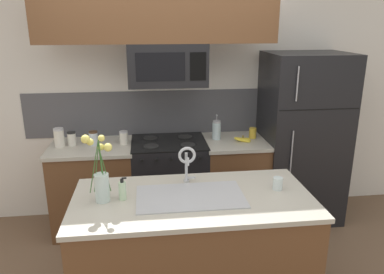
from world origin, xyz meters
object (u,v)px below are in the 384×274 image
(storage_jar_squat, at_px, (124,138))
(french_press, at_px, (216,130))
(flower_vase, at_px, (101,180))
(stove_range, at_px, (170,183))
(coffee_tin, at_px, (253,133))
(storage_jar_short, at_px, (93,138))
(microwave, at_px, (167,64))
(storage_jar_medium, at_px, (72,139))
(banana_bunch, at_px, (243,140))
(sink_faucet, at_px, (187,160))
(spare_glass, at_px, (278,184))
(dish_soap_bottle, at_px, (122,190))
(refrigerator, at_px, (301,138))
(storage_jar_tall, at_px, (59,138))

(storage_jar_squat, height_order, french_press, french_press)
(storage_jar_squat, distance_m, flower_vase, 1.25)
(stove_range, bearing_deg, coffee_tin, 3.20)
(storage_jar_short, bearing_deg, stove_range, -1.74)
(microwave, xyz_separation_m, storage_jar_medium, (-0.97, 0.06, -0.72))
(storage_jar_short, height_order, flower_vase, flower_vase)
(french_press, relative_size, flower_vase, 0.55)
(microwave, relative_size, french_press, 2.79)
(storage_jar_short, relative_size, banana_bunch, 0.74)
(coffee_tin, height_order, sink_faucet, sink_faucet)
(french_press, bearing_deg, spare_glass, -80.11)
(sink_faucet, bearing_deg, flower_vase, -161.88)
(french_press, bearing_deg, stove_range, -173.22)
(dish_soap_bottle, xyz_separation_m, flower_vase, (-0.14, -0.00, 0.09))
(microwave, bearing_deg, french_press, 9.11)
(storage_jar_squat, relative_size, sink_faucet, 0.45)
(storage_jar_short, bearing_deg, flower_vase, -80.41)
(refrigerator, relative_size, french_press, 6.74)
(storage_jar_short, xyz_separation_m, spare_glass, (1.48, -1.23, -0.02))
(stove_range, xyz_separation_m, banana_bunch, (0.76, -0.06, 0.47))
(dish_soap_bottle, bearing_deg, flower_vase, -178.51)
(refrigerator, height_order, dish_soap_bottle, refrigerator)
(microwave, distance_m, banana_bunch, 1.08)
(sink_faucet, xyz_separation_m, dish_soap_bottle, (-0.47, -0.20, -0.13))
(storage_jar_medium, bearing_deg, banana_bunch, -3.24)
(flower_vase, bearing_deg, storage_jar_short, 99.59)
(banana_bunch, relative_size, flower_vase, 0.39)
(coffee_tin, xyz_separation_m, dish_soap_bottle, (-1.30, -1.28, 0.01))
(banana_bunch, distance_m, spare_glass, 1.15)
(microwave, relative_size, flower_vase, 1.54)
(banana_bunch, relative_size, sink_faucet, 0.62)
(storage_jar_medium, relative_size, banana_bunch, 0.73)
(coffee_tin, bearing_deg, microwave, -175.46)
(banana_bunch, bearing_deg, sink_faucet, -125.32)
(banana_bunch, bearing_deg, microwave, 177.07)
(storage_jar_medium, bearing_deg, spare_glass, -36.34)
(storage_jar_squat, relative_size, french_press, 0.51)
(stove_range, distance_m, dish_soap_bottle, 1.39)
(microwave, bearing_deg, storage_jar_squat, 175.89)
(stove_range, height_order, coffee_tin, coffee_tin)
(microwave, distance_m, storage_jar_tall, 1.29)
(storage_jar_tall, height_order, banana_bunch, storage_jar_tall)
(sink_faucet, bearing_deg, refrigerator, 37.91)
(microwave, xyz_separation_m, storage_jar_short, (-0.75, 0.04, -0.72))
(storage_jar_short, relative_size, coffee_tin, 1.29)
(storage_jar_squat, bearing_deg, microwave, -4.11)
(storage_jar_medium, relative_size, dish_soap_bottle, 0.84)
(storage_jar_squat, relative_size, coffee_tin, 1.24)
(refrigerator, distance_m, sink_faucet, 1.72)
(storage_jar_medium, xyz_separation_m, banana_bunch, (1.73, -0.10, -0.05))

